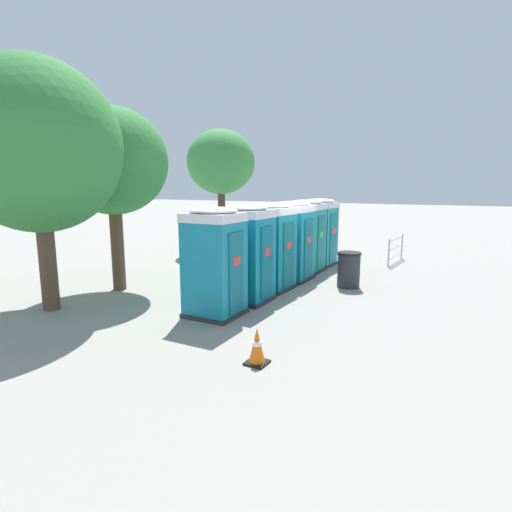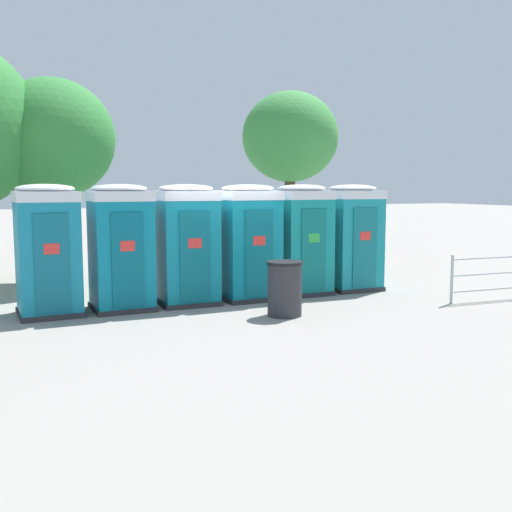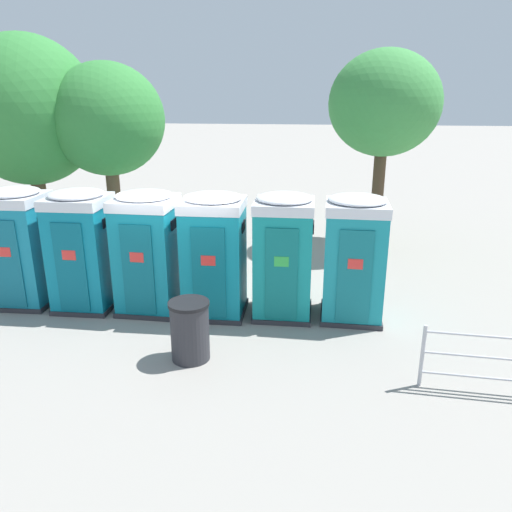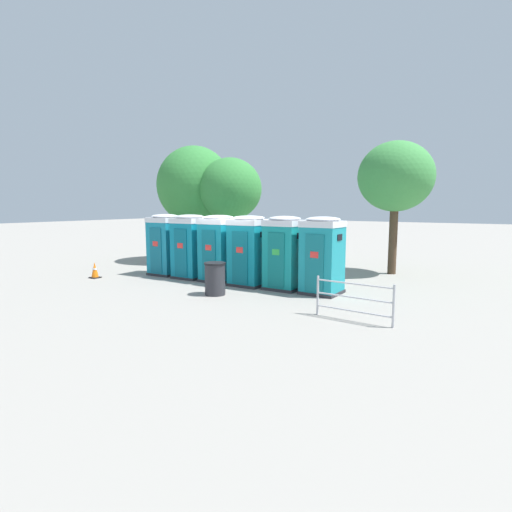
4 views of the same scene
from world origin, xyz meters
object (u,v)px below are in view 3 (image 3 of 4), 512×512
object	(u,v)px
street_tree_2	(28,112)
trash_can	(190,330)
portapotty_0	(20,246)
portapotty_5	(354,257)
portapotty_1	(82,249)
street_tree_1	(384,105)
portapotty_3	(214,254)
portapotty_2	(148,251)
portapotty_4	(284,255)
event_barrier	(491,360)
street_tree_0	(107,121)

from	to	relation	value
street_tree_2	trash_can	bearing A→B (deg)	-44.88
portapotty_0	street_tree_2	world-z (taller)	street_tree_2
portapotty_5	street_tree_2	bearing A→B (deg)	156.77
portapotty_1	street_tree_1	world-z (taller)	street_tree_1
portapotty_3	portapotty_5	distance (m)	2.80
portapotty_2	trash_can	bearing A→B (deg)	-55.43
portapotty_1	street_tree_2	world-z (taller)	street_tree_2
portapotty_0	portapotty_5	size ratio (longest dim) A/B	1.00
portapotty_1	portapotty_5	world-z (taller)	same
portapotty_4	street_tree_2	distance (m)	8.52
portapotty_2	event_barrier	size ratio (longest dim) A/B	1.24
trash_can	street_tree_2	bearing A→B (deg)	135.12
portapotty_0	portapotty_3	xyz separation A→B (m)	(4.20, -0.04, -0.00)
portapotty_0	street_tree_1	bearing A→B (deg)	33.31
portapotty_0	street_tree_0	bearing A→B (deg)	81.57
portapotty_3	street_tree_1	bearing A→B (deg)	54.33
street_tree_1	trash_can	xyz separation A→B (m)	(-3.87, -7.21, -3.52)
portapotty_2	street_tree_0	bearing A→B (deg)	120.06
portapotty_5	trash_can	distance (m)	3.59
portapotty_5	street_tree_2	size ratio (longest dim) A/B	0.43
portapotty_1	portapotty_2	xyz separation A→B (m)	(1.40, 0.03, -0.00)
portapotty_1	event_barrier	xyz separation A→B (m)	(7.51, -2.39, -0.72)
portapotty_0	street_tree_1	size ratio (longest dim) A/B	0.46
portapotty_1	portapotty_4	world-z (taller)	same
portapotty_1	street_tree_1	bearing A→B (deg)	38.74
portapotty_2	portapotty_0	bearing A→B (deg)	179.75
trash_can	portapotty_0	bearing A→B (deg)	154.73
street_tree_0	trash_can	bearing A→B (deg)	-58.38
portapotty_1	trash_can	size ratio (longest dim) A/B	2.39
portapotty_1	portapotty_3	bearing A→B (deg)	-0.07
portapotty_0	portapotty_3	world-z (taller)	same
portapotty_3	event_barrier	world-z (taller)	portapotty_3
street_tree_0	street_tree_1	xyz separation A→B (m)	(7.43, 1.42, 0.40)
trash_can	event_barrier	distance (m)	4.80
portapotty_0	street_tree_0	distance (m)	4.55
portapotty_1	street_tree_0	distance (m)	4.62
portapotty_4	portapotty_0	bearing A→B (deg)	-179.36
portapotty_0	street_tree_2	xyz separation A→B (m)	(-1.62, 3.78, 2.60)
portapotty_3	street_tree_2	xyz separation A→B (m)	(-5.82, 3.83, 2.60)
portapotty_1	portapotty_4	xyz separation A→B (m)	(4.19, 0.10, 0.00)
street_tree_0	portapotty_4	bearing A→B (deg)	-36.91
portapotty_0	portapotty_1	world-z (taller)	same
street_tree_1	event_barrier	world-z (taller)	street_tree_1
event_barrier	portapotty_0	bearing A→B (deg)	164.77
portapotty_2	portapotty_5	xyz separation A→B (m)	(4.19, 0.10, -0.00)
portapotty_1	street_tree_0	bearing A→B (deg)	102.09
trash_can	portapotty_1	bearing A→B (deg)	145.04
portapotty_5	trash_can	xyz separation A→B (m)	(-2.86, -2.03, -0.75)
portapotty_3	portapotty_5	bearing A→B (deg)	2.60
portapotty_4	street_tree_1	world-z (taller)	street_tree_1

